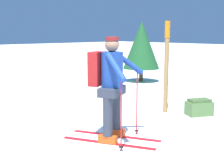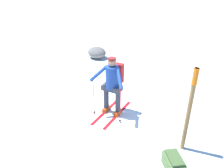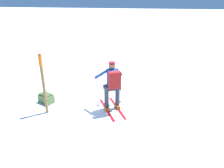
% 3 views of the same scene
% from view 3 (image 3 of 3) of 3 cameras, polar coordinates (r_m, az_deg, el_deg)
% --- Properties ---
extents(ground_plane, '(80.00, 80.00, 0.00)m').
position_cam_3_polar(ground_plane, '(7.78, -0.90, -5.36)').
color(ground_plane, white).
extents(skier, '(1.16, 1.62, 1.68)m').
position_cam_3_polar(skier, '(7.04, 0.09, 0.21)').
color(skier, red).
rests_on(skier, ground_plane).
extents(dropped_backpack, '(0.62, 0.53, 0.35)m').
position_cam_3_polar(dropped_backpack, '(8.19, -16.81, -3.58)').
color(dropped_backpack, '#4C6B38').
rests_on(dropped_backpack, ground_plane).
extents(trail_marker, '(0.11, 0.11, 1.99)m').
position_cam_3_polar(trail_marker, '(7.12, -17.57, 0.87)').
color(trail_marker, olive).
rests_on(trail_marker, ground_plane).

